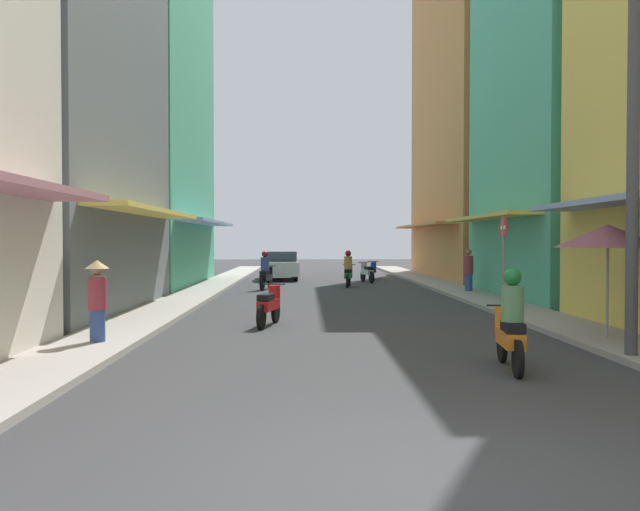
% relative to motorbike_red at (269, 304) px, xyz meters
% --- Properties ---
extents(ground_plane, '(93.88, 93.88, 0.00)m').
position_rel_motorbike_red_xyz_m(ground_plane, '(1.82, 7.27, -0.50)').
color(ground_plane, '#38383A').
extents(sidewalk_left, '(1.62, 50.67, 0.12)m').
position_rel_motorbike_red_xyz_m(sidewalk_left, '(-3.12, 7.27, -0.44)').
color(sidewalk_left, '#ADA89E').
rests_on(sidewalk_left, ground).
extents(sidewalk_right, '(1.62, 50.67, 0.12)m').
position_rel_motorbike_red_xyz_m(sidewalk_right, '(6.77, 7.27, -0.44)').
color(sidewalk_right, '#9E9991').
rests_on(sidewalk_right, ground).
extents(building_left_mid, '(7.05, 9.68, 11.75)m').
position_rel_motorbike_red_xyz_m(building_left_mid, '(-6.92, 2.85, 5.37)').
color(building_left_mid, slate).
rests_on(building_left_mid, ground).
extents(building_left_far, '(7.05, 11.12, 14.86)m').
position_rel_motorbike_red_xyz_m(building_left_far, '(-6.92, 13.56, 6.92)').
color(building_left_far, '#4CB28C').
rests_on(building_left_far, ground).
extents(building_right_mid, '(7.05, 8.89, 14.88)m').
position_rel_motorbike_red_xyz_m(building_right_mid, '(10.57, 6.90, 6.93)').
color(building_right_mid, '#4CB28C').
rests_on(building_right_mid, ground).
extents(building_right_far, '(7.05, 13.54, 17.91)m').
position_rel_motorbike_red_xyz_m(building_right_far, '(10.57, 19.09, 8.44)').
color(building_right_far, '#D88C4C').
rests_on(building_right_far, ground).
extents(motorbike_red, '(0.63, 1.78, 0.96)m').
position_rel_motorbike_red_xyz_m(motorbike_red, '(0.00, 0.00, 0.00)').
color(motorbike_red, black).
rests_on(motorbike_red, ground).
extents(motorbike_silver, '(0.65, 1.78, 0.96)m').
position_rel_motorbike_red_xyz_m(motorbike_silver, '(3.79, 15.74, 0.00)').
color(motorbike_silver, black).
rests_on(motorbike_silver, ground).
extents(motorbike_black, '(0.61, 1.79, 1.58)m').
position_rel_motorbike_red_xyz_m(motorbike_black, '(-0.75, 11.28, 0.20)').
color(motorbike_black, black).
rests_on(motorbike_black, ground).
extents(motorbike_orange, '(0.55, 1.81, 1.58)m').
position_rel_motorbike_red_xyz_m(motorbike_orange, '(4.00, -5.36, 0.20)').
color(motorbike_orange, black).
rests_on(motorbike_orange, ground).
extents(motorbike_blue, '(0.55, 1.81, 0.96)m').
position_rel_motorbike_red_xyz_m(motorbike_blue, '(4.34, 17.96, 0.00)').
color(motorbike_blue, black).
rests_on(motorbike_blue, ground).
extents(motorbike_green, '(0.56, 1.80, 1.58)m').
position_rel_motorbike_red_xyz_m(motorbike_green, '(2.71, 12.78, 0.20)').
color(motorbike_green, black).
rests_on(motorbike_green, ground).
extents(parked_car, '(2.06, 4.22, 1.45)m').
position_rel_motorbike_red_xyz_m(parked_car, '(-0.45, 18.02, 0.24)').
color(parked_car, silver).
rests_on(parked_car, ground).
extents(pedestrian_crossing, '(0.34, 0.34, 1.69)m').
position_rel_motorbike_red_xyz_m(pedestrian_crossing, '(6.95, 8.89, 0.34)').
color(pedestrian_crossing, '#334C8C').
rests_on(pedestrian_crossing, ground).
extents(pedestrian_midway, '(0.44, 0.44, 1.64)m').
position_rel_motorbike_red_xyz_m(pedestrian_midway, '(-3.03, -3.10, 0.42)').
color(pedestrian_midway, '#334C8C').
rests_on(pedestrian_midway, ground).
extents(vendor_umbrella, '(2.02, 2.02, 2.32)m').
position_rel_motorbike_red_xyz_m(vendor_umbrella, '(6.72, -2.78, 1.59)').
color(vendor_umbrella, '#99999E').
rests_on(vendor_umbrella, ground).
extents(utility_pole, '(0.20, 1.20, 7.78)m').
position_rel_motorbike_red_xyz_m(utility_pole, '(6.21, -4.73, 3.47)').
color(utility_pole, '#4C4C4F').
rests_on(utility_pole, ground).
extents(street_sign_no_entry, '(0.07, 0.60, 2.65)m').
position_rel_motorbike_red_xyz_m(street_sign_no_entry, '(6.11, 1.90, 1.21)').
color(street_sign_no_entry, gray).
rests_on(street_sign_no_entry, ground).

